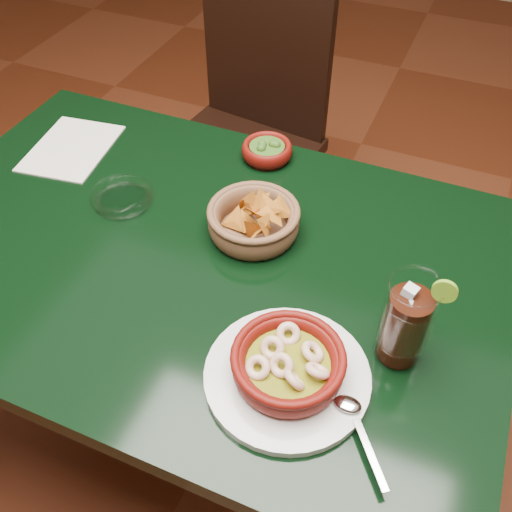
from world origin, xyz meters
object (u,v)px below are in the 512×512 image
at_px(chip_basket, 254,220).
at_px(cola_drink, 406,323).
at_px(dining_chair, 245,133).
at_px(shrimp_plate, 288,367).
at_px(dining_table, 197,284).

relative_size(chip_basket, cola_drink, 1.10).
bearing_deg(dining_chair, shrimp_plate, -62.31).
relative_size(dining_chair, cola_drink, 4.95).
bearing_deg(shrimp_plate, dining_table, 143.96).
bearing_deg(dining_chair, chip_basket, -64.47).
xyz_separation_m(chip_basket, cola_drink, (0.33, -0.17, 0.05)).
relative_size(dining_table, shrimp_plate, 3.73).
relative_size(dining_table, cola_drink, 6.23).
height_order(dining_table, dining_chair, dining_chair).
distance_m(dining_table, shrimp_plate, 0.36).
bearing_deg(cola_drink, dining_table, 168.84).
bearing_deg(cola_drink, chip_basket, 152.06).
bearing_deg(cola_drink, shrimp_plate, -142.57).
bearing_deg(dining_table, shrimp_plate, -36.04).
height_order(dining_chair, shrimp_plate, dining_chair).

